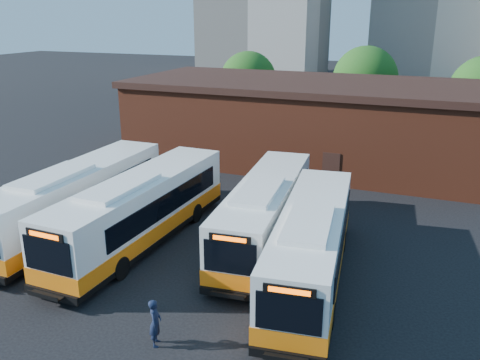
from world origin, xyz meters
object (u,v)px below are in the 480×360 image
at_px(bus_east, 311,248).
at_px(bus_mideast, 265,214).
at_px(bus_midwest, 141,212).
at_px(transit_worker, 155,323).
at_px(bus_west, 77,201).

bearing_deg(bus_east, bus_mideast, 130.02).
xyz_separation_m(bus_midwest, bus_east, (9.17, -0.58, -0.10)).
bearing_deg(transit_worker, bus_midwest, 13.29).
height_order(bus_mideast, transit_worker, bus_mideast).
bearing_deg(bus_west, bus_east, -3.42).
distance_m(bus_east, transit_worker, 7.82).
height_order(bus_west, bus_mideast, bus_west).
distance_m(bus_mideast, bus_east, 4.35).
distance_m(bus_midwest, bus_mideast, 6.43).
xyz_separation_m(bus_mideast, transit_worker, (-0.81, -9.63, -0.67)).
xyz_separation_m(bus_west, bus_midwest, (4.15, -0.11, 0.00)).
relative_size(bus_west, transit_worker, 7.49).
bearing_deg(bus_midwest, transit_worker, -53.13).
distance_m(bus_midwest, bus_east, 9.19).
bearing_deg(bus_west, bus_midwest, -2.00).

